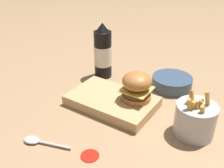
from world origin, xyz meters
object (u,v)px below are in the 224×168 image
burger (137,86)px  side_bowl (172,82)px  serving_board (112,101)px  fries_basket (195,119)px  ketchup_bottle (103,53)px  spoon (36,141)px

burger → side_bowl: (-0.05, -0.20, -0.06)m
burger → side_bowl: size_ratio=0.64×
serving_board → side_bowl: 0.27m
side_bowl → fries_basket: bearing=125.6°
burger → ketchup_bottle: ketchup_bottle is taller
serving_board → ketchup_bottle: (0.16, -0.17, 0.09)m
serving_board → fries_basket: size_ratio=1.96×
side_bowl → ketchup_bottle: bearing=12.5°
serving_board → side_bowl: bearing=-118.2°
burger → serving_board: bearing=23.3°
serving_board → ketchup_bottle: ketchup_bottle is taller
burger → fries_basket: fries_basket is taller
burger → ketchup_bottle: 0.27m
serving_board → ketchup_bottle: 0.25m
ketchup_bottle → spoon: bearing=100.3°
fries_basket → side_bowl: size_ratio=0.98×
burger → ketchup_bottle: bearing=-30.5°
ketchup_bottle → side_bowl: ketchup_bottle is taller
fries_basket → spoon: fries_basket is taller
spoon → fries_basket: bearing=-158.0°
burger → spoon: (0.15, 0.31, -0.08)m
burger → side_bowl: 0.22m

